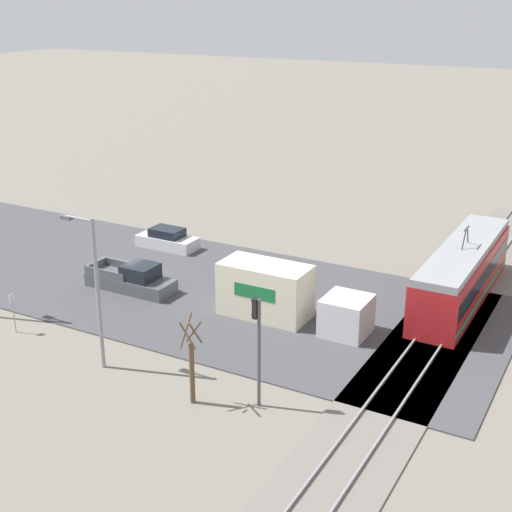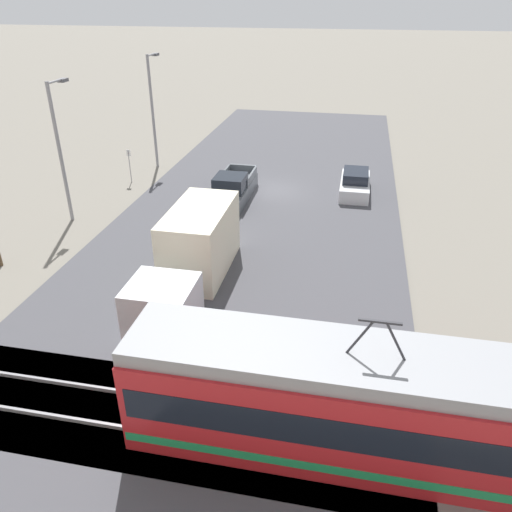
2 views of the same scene
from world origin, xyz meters
The scene contains 11 objects.
ground_plane centered at (0.00, 0.00, 0.00)m, with size 320.00×320.00×0.00m, color slate.
road_surface centered at (0.00, 0.00, 0.04)m, with size 16.55×49.69×0.08m.
rail_bed centered at (0.00, 20.65, 0.05)m, with size 56.93×4.40×0.22m.
light_rail_tram centered at (-6.30, 20.65, 1.77)m, with size 13.69×2.84×4.61m.
box_truck centered at (1.48, 12.45, 1.53)m, with size 2.58×8.90×3.15m.
pickup_truck centered at (2.17, 2.02, 0.76)m, with size 2.03×5.90×1.80m.
sedan_car_0 centered at (-5.49, -0.72, 0.70)m, with size 1.87×4.58×1.50m.
traffic_light_pole centered at (10.18, 15.49, 3.44)m, with size 0.28×0.47×5.31m.
street_tree centered at (11.41, 12.76, 1.97)m, with size 1.03×0.86×4.33m.
street_lamp_near_crossing centered at (10.79, 6.73, 4.55)m, with size 0.36×1.95×7.86m.
no_parking_sign centered at (10.09, 0.03, 1.40)m, with size 0.32×0.08×2.30m.
Camera 1 is at (35.04, 29.11, 17.69)m, focal length 50.00 mm.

